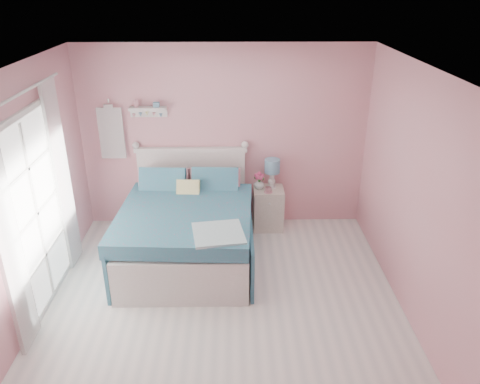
{
  "coord_description": "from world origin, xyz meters",
  "views": [
    {
      "loc": [
        0.13,
        -4.04,
        3.36
      ],
      "look_at": [
        0.21,
        1.2,
        0.95
      ],
      "focal_mm": 35.0,
      "sensor_mm": 36.0,
      "label": 1
    }
  ],
  "objects_px": {
    "table_lamp": "(272,168)",
    "vase": "(259,184)",
    "nightstand": "(268,208)",
    "teacup": "(268,190)",
    "bed": "(187,230)"
  },
  "relations": [
    {
      "from": "teacup",
      "to": "nightstand",
      "type": "bearing_deg",
      "value": 81.74
    },
    {
      "from": "vase",
      "to": "teacup",
      "type": "height_order",
      "value": "vase"
    },
    {
      "from": "table_lamp",
      "to": "vase",
      "type": "distance_m",
      "value": 0.29
    },
    {
      "from": "vase",
      "to": "table_lamp",
      "type": "bearing_deg",
      "value": 10.39
    },
    {
      "from": "nightstand",
      "to": "vase",
      "type": "distance_m",
      "value": 0.41
    },
    {
      "from": "vase",
      "to": "teacup",
      "type": "xyz_separation_m",
      "value": [
        0.12,
        -0.13,
        -0.04
      ]
    },
    {
      "from": "bed",
      "to": "vase",
      "type": "height_order",
      "value": "bed"
    },
    {
      "from": "bed",
      "to": "nightstand",
      "type": "bearing_deg",
      "value": 38.76
    },
    {
      "from": "bed",
      "to": "nightstand",
      "type": "distance_m",
      "value": 1.36
    },
    {
      "from": "table_lamp",
      "to": "teacup",
      "type": "distance_m",
      "value": 0.31
    },
    {
      "from": "bed",
      "to": "nightstand",
      "type": "relative_size",
      "value": 3.38
    },
    {
      "from": "nightstand",
      "to": "table_lamp",
      "type": "relative_size",
      "value": 1.42
    },
    {
      "from": "nightstand",
      "to": "teacup",
      "type": "bearing_deg",
      "value": -98.26
    },
    {
      "from": "table_lamp",
      "to": "teacup",
      "type": "bearing_deg",
      "value": -110.47
    },
    {
      "from": "table_lamp",
      "to": "vase",
      "type": "xyz_separation_m",
      "value": [
        -0.18,
        -0.03,
        -0.22
      ]
    }
  ]
}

